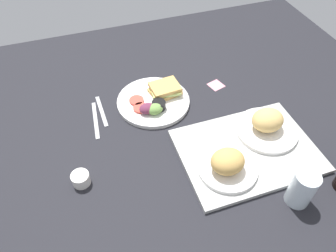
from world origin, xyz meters
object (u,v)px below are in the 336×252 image
fork (102,111)px  serving_tray (247,151)px  espresso_cup (81,179)px  plate_with_salad (155,100)px  bread_plate_far (228,164)px  drinking_glass (302,189)px  bread_plate_near (267,125)px  knife (95,120)px  sticky_note (216,85)px

fork → serving_tray: bearing=48.9°
fork → espresso_cup: bearing=-23.1°
serving_tray → plate_with_salad: 39.70cm
bread_plate_far → drinking_glass: bearing=135.5°
bread_plate_near → bread_plate_far: size_ratio=1.12×
serving_tray → bread_plate_far: size_ratio=2.35×
serving_tray → espresso_cup: espresso_cup is taller
serving_tray → knife: size_ratio=2.37×
bread_plate_near → fork: size_ratio=1.26×
knife → sticky_note: size_ratio=3.39×
drinking_glass → bread_plate_near: bearing=-99.9°
bread_plate_near → espresso_cup: bread_plate_near is taller
plate_with_salad → sticky_note: 27.15cm
bread_plate_far → knife: bearing=-46.1°
drinking_glass → fork: 74.19cm
bread_plate_far → bread_plate_near: bearing=-152.2°
serving_tray → sticky_note: 35.69cm
serving_tray → espresso_cup: size_ratio=8.04×
espresso_cup → sticky_note: size_ratio=1.00×
sticky_note → drinking_glass: bearing=90.4°
bread_plate_far → drinking_glass: 22.13cm
plate_with_salad → serving_tray: bearing=123.9°
bread_plate_near → knife: bearing=-25.0°
fork → bread_plate_far: bearing=36.9°
sticky_note → fork: bearing=-0.0°
bread_plate_far → espresso_cup: bread_plate_far is taller
drinking_glass → knife: size_ratio=0.65×
bread_plate_near → drinking_glass: 26.67cm
fork → plate_with_salad: bearing=81.8°
serving_tray → fork: 55.52cm
drinking_glass → sticky_note: 56.51cm
plate_with_salad → fork: (20.66, -2.42, -1.48)cm
bread_plate_near → bread_plate_far: bread_plate_near is taller
fork → knife: same height
fork → sticky_note: 47.66cm
espresso_cup → sticky_note: 66.33cm
bread_plate_near → fork: bearing=-29.6°
serving_tray → plate_with_salad: (22.14, -32.94, 0.93)cm
espresso_cup → fork: size_ratio=0.33×
knife → sticky_note: (-50.66, -3.99, -0.19)cm
espresso_cup → knife: bearing=-108.8°
bread_plate_near → knife: 61.59cm
bread_plate_near → sticky_note: bread_plate_near is taller
serving_tray → fork: bearing=-39.6°
plate_with_salad → drinking_glass: drinking_glass is taller
sticky_note → knife: bearing=4.5°
plate_with_salad → sticky_note: plate_with_salad is taller
bread_plate_near → espresso_cup: 64.43cm
sticky_note → espresso_cup: bearing=26.5°
knife → bread_plate_near: bearing=70.1°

